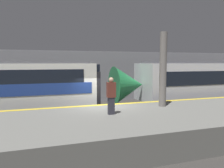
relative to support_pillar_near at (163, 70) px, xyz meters
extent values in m
plane|color=#33302D|center=(-2.90, 1.47, -3.06)|extent=(120.00, 120.00, 0.00)
cube|color=slate|center=(-2.90, -1.26, -2.51)|extent=(40.00, 5.45, 1.11)
cube|color=gold|center=(-2.90, 1.32, -1.95)|extent=(40.00, 0.30, 0.01)
cube|color=gray|center=(-2.90, 8.63, -0.85)|extent=(50.00, 0.15, 4.43)
cylinder|color=slate|center=(0.00, 0.00, 0.00)|extent=(0.37, 0.37, 3.90)
cone|color=#238447|center=(-0.21, 4.23, -1.22)|extent=(2.20, 2.65, 2.65)
sphere|color=#F2EFCC|center=(-1.16, 4.23, -1.64)|extent=(0.20, 0.20, 0.20)
cube|color=black|center=(-2.77, 4.23, -1.30)|extent=(0.25, 2.94, 2.23)
cube|color=black|center=(-2.77, 4.23, -0.19)|extent=(0.25, 2.64, 0.89)
sphere|color=#EA4C42|center=(-2.62, 3.56, -1.69)|extent=(0.18, 0.18, 0.18)
sphere|color=#EA4C42|center=(-2.62, 4.91, -1.69)|extent=(0.18, 0.18, 0.18)
cube|color=#2D2D38|center=(-3.16, -0.90, -1.56)|extent=(0.28, 0.20, 0.77)
cube|color=brown|center=(-3.16, -0.90, -0.84)|extent=(0.38, 0.24, 0.67)
sphere|color=tan|center=(-3.16, -0.90, -0.39)|extent=(0.22, 0.22, 0.22)
camera|label=1|loc=(-6.13, -10.06, 0.36)|focal=35.00mm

